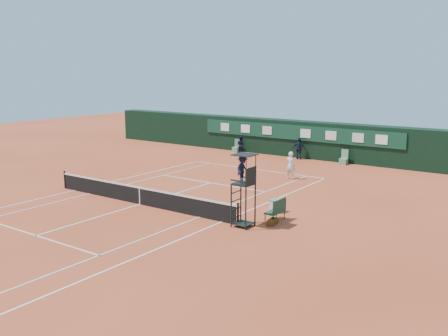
# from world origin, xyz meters

# --- Properties ---
(ground) EXTENTS (90.00, 90.00, 0.00)m
(ground) POSITION_xyz_m (0.00, 0.00, 0.00)
(ground) COLOR #C9522F
(ground) RESTS_ON ground
(court_lines) EXTENTS (11.05, 23.85, 0.01)m
(court_lines) POSITION_xyz_m (0.00, 0.00, 0.01)
(court_lines) COLOR silver
(court_lines) RESTS_ON ground
(tennis_net) EXTENTS (12.90, 0.10, 1.10)m
(tennis_net) POSITION_xyz_m (0.00, 0.00, 0.51)
(tennis_net) COLOR black
(tennis_net) RESTS_ON ground
(back_wall) EXTENTS (40.00, 1.65, 3.00)m
(back_wall) POSITION_xyz_m (0.00, 18.74, 1.51)
(back_wall) COLOR black
(back_wall) RESTS_ON ground
(linesman_chair_left) EXTENTS (0.55, 0.50, 1.15)m
(linesman_chair_left) POSITION_xyz_m (-5.50, 17.48, 0.32)
(linesman_chair_left) COLOR #629668
(linesman_chair_left) RESTS_ON ground
(linesman_chair_right) EXTENTS (0.55, 0.50, 1.15)m
(linesman_chair_right) POSITION_xyz_m (4.50, 17.48, 0.32)
(linesman_chair_right) COLOR #5B8B66
(linesman_chair_right) RESTS_ON ground
(umpire_chair) EXTENTS (0.96, 0.95, 3.42)m
(umpire_chair) POSITION_xyz_m (6.68, 0.00, 2.46)
(umpire_chair) COLOR black
(umpire_chair) RESTS_ON ground
(player_bench) EXTENTS (0.56, 1.20, 1.10)m
(player_bench) POSITION_xyz_m (7.56, 1.65, 0.60)
(player_bench) COLOR #19402A
(player_bench) RESTS_ON ground
(tennis_bag) EXTENTS (0.41, 0.76, 0.27)m
(tennis_bag) POSITION_xyz_m (7.68, 1.03, 0.14)
(tennis_bag) COLOR black
(tennis_bag) RESTS_ON ground
(cooler) EXTENTS (0.57, 0.57, 0.65)m
(cooler) POSITION_xyz_m (6.74, 3.01, 0.33)
(cooler) COLOR white
(cooler) RESTS_ON ground
(tennis_ball) EXTENTS (0.07, 0.07, 0.07)m
(tennis_ball) POSITION_xyz_m (3.79, 7.01, 0.03)
(tennis_ball) COLOR yellow
(tennis_ball) RESTS_ON ground
(player) EXTENTS (0.71, 0.50, 1.86)m
(player) POSITION_xyz_m (3.63, 10.42, 0.93)
(player) COLOR white
(player) RESTS_ON ground
(ball_kid_left) EXTENTS (0.79, 0.64, 1.56)m
(ball_kid_left) POSITION_xyz_m (-4.64, 16.90, 0.78)
(ball_kid_left) COLOR black
(ball_kid_left) RESTS_ON ground
(ball_kid_right) EXTENTS (1.08, 0.56, 1.76)m
(ball_kid_right) POSITION_xyz_m (0.66, 17.49, 0.88)
(ball_kid_right) COLOR black
(ball_kid_right) RESTS_ON ground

